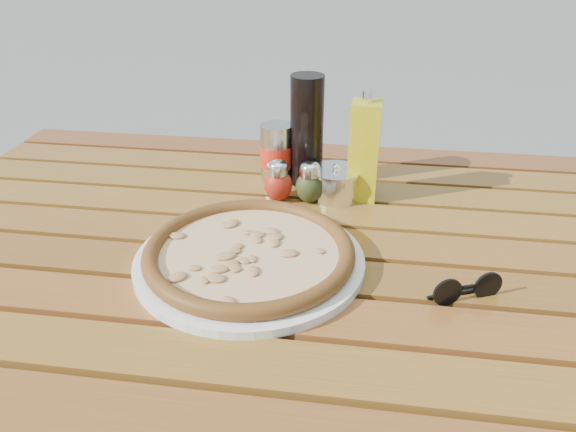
# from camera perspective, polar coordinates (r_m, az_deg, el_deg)

# --- Properties ---
(table) EXTENTS (1.40, 0.90, 0.75)m
(table) POSITION_cam_1_polar(r_m,az_deg,el_deg) (1.00, -0.17, -5.89)
(table) COLOR #391E0D
(table) RESTS_ON ground
(plate) EXTENTS (0.44, 0.44, 0.01)m
(plate) POSITION_cam_1_polar(r_m,az_deg,el_deg) (0.88, -3.92, -4.54)
(plate) COLOR white
(plate) RESTS_ON table
(pizza) EXTENTS (0.34, 0.34, 0.03)m
(pizza) POSITION_cam_1_polar(r_m,az_deg,el_deg) (0.88, -3.95, -3.68)
(pizza) COLOR #FEE6B5
(pizza) RESTS_ON plate
(pepper_shaker) EXTENTS (0.06, 0.06, 0.08)m
(pepper_shaker) POSITION_cam_1_polar(r_m,az_deg,el_deg) (1.07, -1.02, 3.56)
(pepper_shaker) COLOR red
(pepper_shaker) RESTS_ON table
(oregano_shaker) EXTENTS (0.07, 0.07, 0.08)m
(oregano_shaker) POSITION_cam_1_polar(r_m,az_deg,el_deg) (1.06, 2.23, 3.39)
(oregano_shaker) COLOR #374019
(oregano_shaker) RESTS_ON table
(dark_bottle) EXTENTS (0.07, 0.07, 0.22)m
(dark_bottle) POSITION_cam_1_polar(r_m,az_deg,el_deg) (1.12, 1.91, 8.64)
(dark_bottle) COLOR black
(dark_bottle) RESTS_ON table
(soda_can) EXTENTS (0.08, 0.08, 0.12)m
(soda_can) POSITION_cam_1_polar(r_m,az_deg,el_deg) (1.14, -1.15, 6.35)
(soda_can) COLOR silver
(soda_can) RESTS_ON table
(olive_oil_cruet) EXTENTS (0.06, 0.06, 0.21)m
(olive_oil_cruet) POSITION_cam_1_polar(r_m,az_deg,el_deg) (1.06, 7.75, 6.59)
(olive_oil_cruet) COLOR #B3A513
(olive_oil_cruet) RESTS_ON table
(parmesan_tin) EXTENTS (0.10, 0.10, 0.07)m
(parmesan_tin) POSITION_cam_1_polar(r_m,az_deg,el_deg) (1.08, 4.85, 3.34)
(parmesan_tin) COLOR white
(parmesan_tin) RESTS_ON table
(sunglasses) EXTENTS (0.11, 0.06, 0.04)m
(sunglasses) POSITION_cam_1_polar(r_m,az_deg,el_deg) (0.84, 17.69, -7.11)
(sunglasses) COLOR black
(sunglasses) RESTS_ON table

